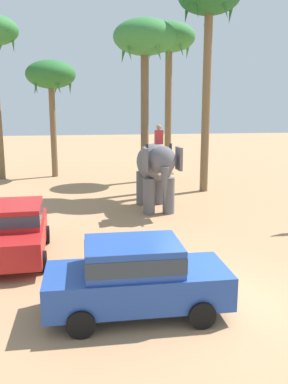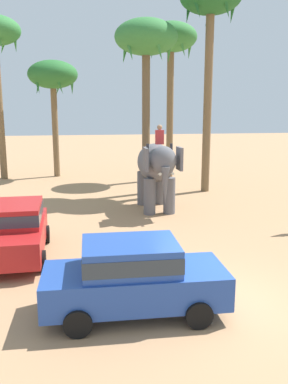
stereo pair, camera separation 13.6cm
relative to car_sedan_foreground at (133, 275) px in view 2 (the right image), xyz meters
name	(u,v)px [view 2 (the right image)]	position (x,y,z in m)	size (l,w,h in m)	color
ground_plane	(211,301)	(1.95, 0.25, -0.93)	(120.00, 120.00, 0.00)	tan
car_sedan_foreground	(133,275)	(0.00, 0.00, 0.00)	(4.13, 1.94, 1.70)	#23479E
car_parked_far_side	(16,228)	(-3.13, 4.13, 0.00)	(1.96, 4.14, 1.70)	red
elephant_with_mahout	(157,167)	(2.30, 9.27, 1.06)	(1.62, 3.87, 3.88)	slate
palm_tree_behind_elephant	(211,6)	(5.78, 13.05, 8.73)	(3.20, 3.20, 11.05)	brown
palm_tree_near_hut	(171,43)	(4.64, 17.15, 7.50)	(3.20, 3.20, 9.68)	brown
palm_tree_left_of_road	(146,43)	(2.41, 12.91, 6.84)	(3.20, 3.20, 8.97)	brown
palm_tree_leaning_seaward	(53,78)	(-2.62, 19.39, 5.53)	(3.20, 3.20, 7.56)	brown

